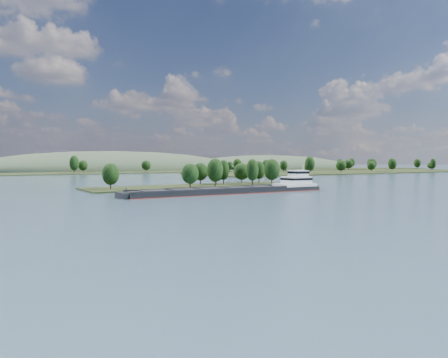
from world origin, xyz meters
TOP-DOWN VIEW (x-y plane):
  - ground at (0.00, 120.00)m, footprint 1800.00×1800.00m
  - tree_island at (7.36, 179.10)m, footprint 100.00×30.70m
  - right_bank at (231.48, 299.49)m, footprint 320.00×90.00m
  - back_shoreline at (7.97, 399.71)m, footprint 900.00×60.00m
  - hill_east at (260.00, 470.00)m, footprint 260.00×140.00m
  - hill_west at (60.00, 500.00)m, footprint 320.00×160.00m
  - cargo_barge at (-0.56, 141.43)m, footprint 82.65×10.45m

SIDE VIEW (x-z plane):
  - ground at x=0.00m, z-range 0.00..0.00m
  - hill_east at x=260.00m, z-range -18.00..18.00m
  - hill_west at x=60.00m, z-range -22.00..22.00m
  - back_shoreline at x=7.97m, z-range -7.48..8.97m
  - right_bank at x=231.48m, z-range -6.76..8.96m
  - cargo_barge at x=-0.56m, z-range -4.18..6.99m
  - tree_island at x=7.36m, z-range -2.95..10.73m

